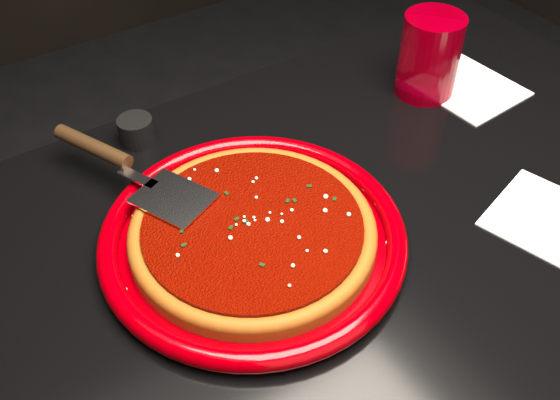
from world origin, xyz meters
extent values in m
cube|color=black|center=(0.00, 0.00, 0.38)|extent=(1.20, 0.80, 0.75)
cylinder|color=#7A0003|center=(-0.11, 0.06, 0.76)|extent=(0.50, 0.50, 0.03)
cylinder|color=brown|center=(-0.11, 0.06, 0.77)|extent=(0.40, 0.40, 0.02)
torus|color=brown|center=(-0.11, 0.06, 0.78)|extent=(0.40, 0.40, 0.02)
cylinder|color=#6A0700|center=(-0.11, 0.06, 0.78)|extent=(0.35, 0.35, 0.01)
cylinder|color=#7F000B|center=(0.30, 0.20, 0.82)|extent=(0.12, 0.12, 0.13)
cube|color=white|center=(0.23, -0.11, 0.75)|extent=(0.17, 0.17, 0.00)
cube|color=white|center=(0.36, 0.16, 0.75)|extent=(0.15, 0.16, 0.00)
cylinder|color=black|center=(-0.15, 0.33, 0.77)|extent=(0.05, 0.05, 0.04)
camera|label=1|loc=(-0.37, -0.39, 1.33)|focal=40.00mm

